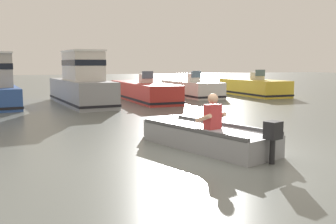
{
  "coord_description": "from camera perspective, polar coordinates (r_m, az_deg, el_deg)",
  "views": [
    {
      "loc": [
        -3.68,
        -6.33,
        1.8
      ],
      "look_at": [
        0.07,
        2.58,
        0.55
      ],
      "focal_mm": 39.81,
      "sensor_mm": 36.0,
      "label": 1
    }
  ],
  "objects": [
    {
      "name": "moored_boat_white",
      "position": [
        20.92,
        3.52,
        3.52
      ],
      "size": [
        1.69,
        4.9,
        1.43
      ],
      "color": "white",
      "rests_on": "ground"
    },
    {
      "name": "rowboat_with_person",
      "position": [
        8.1,
        5.69,
        -3.7
      ],
      "size": [
        1.93,
        3.68,
        1.19
      ],
      "color": "gray",
      "rests_on": "ground"
    },
    {
      "name": "ground_plane",
      "position": [
        7.54,
        7.17,
        -6.5
      ],
      "size": [
        120.0,
        120.0,
        0.0
      ],
      "primitive_type": "plane",
      "color": "slate"
    },
    {
      "name": "moored_boat_grey",
      "position": [
        17.05,
        -13.16,
        4.1
      ],
      "size": [
        2.11,
        6.24,
        2.39
      ],
      "color": "gray",
      "rests_on": "ground"
    },
    {
      "name": "moored_boat_yellow",
      "position": [
        22.09,
        12.95,
        3.63
      ],
      "size": [
        1.98,
        4.93,
        1.49
      ],
      "color": "gold",
      "rests_on": "ground"
    },
    {
      "name": "moored_boat_red",
      "position": [
        18.67,
        -3.87,
        3.1
      ],
      "size": [
        1.68,
        6.55,
        1.46
      ],
      "color": "#B72D28",
      "rests_on": "ground"
    }
  ]
}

